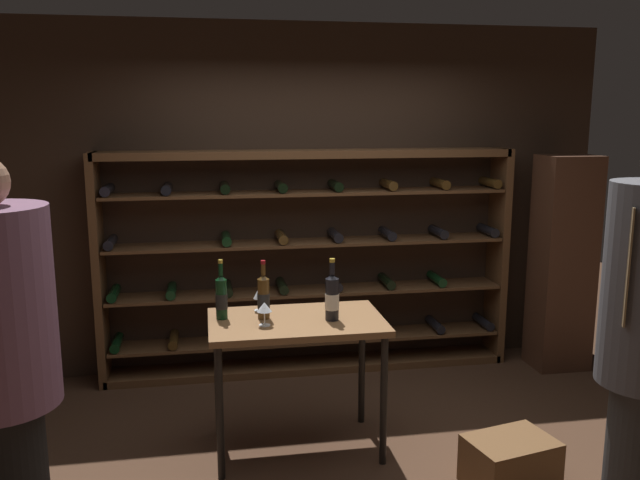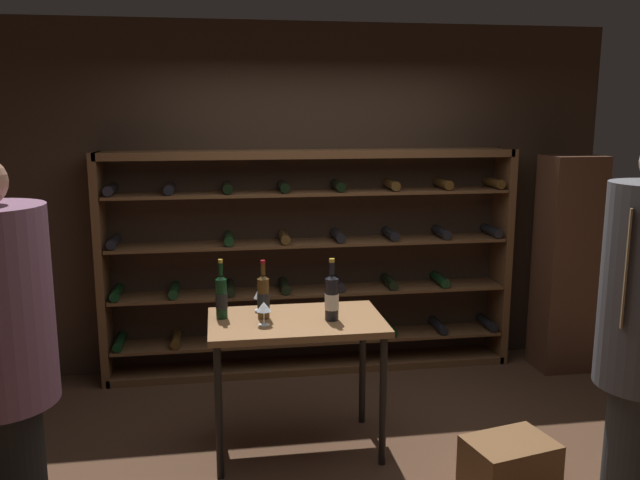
{
  "view_description": "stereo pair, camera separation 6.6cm",
  "coord_description": "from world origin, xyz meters",
  "views": [
    {
      "loc": [
        -0.84,
        -3.64,
        2.09
      ],
      "look_at": [
        -0.16,
        0.26,
        1.33
      ],
      "focal_mm": 36.94,
      "sensor_mm": 36.0,
      "label": 1
    },
    {
      "loc": [
        -0.78,
        -3.65,
        2.09
      ],
      "look_at": [
        -0.16,
        0.26,
        1.33
      ],
      "focal_mm": 36.94,
      "sensor_mm": 36.0,
      "label": 2
    }
  ],
  "objects": [
    {
      "name": "wine_rack",
      "position": [
        -0.04,
        1.47,
        0.9
      ],
      "size": [
        3.31,
        0.32,
        1.81
      ],
      "color": "brown",
      "rests_on": "ground"
    },
    {
      "name": "ground_plane",
      "position": [
        0.0,
        0.0,
        0.0
      ],
      "size": [
        9.36,
        9.36,
        0.0
      ],
      "primitive_type": "plane",
      "color": "#472D1E"
    },
    {
      "name": "wine_crate",
      "position": [
        0.82,
        -0.45,
        0.14
      ],
      "size": [
        0.54,
        0.44,
        0.28
      ],
      "primitive_type": "cube",
      "rotation": [
        0.0,
        0.0,
        0.22
      ],
      "color": "brown",
      "rests_on": "ground"
    },
    {
      "name": "tasting_table",
      "position": [
        -0.32,
        0.19,
        0.75
      ],
      "size": [
        1.07,
        0.66,
        0.85
      ],
      "color": "brown",
      "rests_on": "ground"
    },
    {
      "name": "back_wall",
      "position": [
        0.0,
        1.68,
        1.4
      ],
      "size": [
        4.9,
        0.1,
        2.8
      ],
      "primitive_type": "cube",
      "color": "#332319",
      "rests_on": "ground"
    },
    {
      "name": "display_cabinet",
      "position": [
        2.03,
        1.19,
        0.88
      ],
      "size": [
        0.44,
        0.36,
        1.76
      ],
      "primitive_type": "cube",
      "color": "#4C2D1E",
      "rests_on": "ground"
    },
    {
      "name": "wine_bottle_black_capsule",
      "position": [
        -0.11,
        0.13,
        1.0
      ],
      "size": [
        0.09,
        0.09,
        0.38
      ],
      "color": "black",
      "rests_on": "tasting_table"
    },
    {
      "name": "wine_bottle_amber_reserve",
      "position": [
        -0.51,
        0.24,
        0.99
      ],
      "size": [
        0.08,
        0.08,
        0.36
      ],
      "color": "#4C3314",
      "rests_on": "tasting_table"
    },
    {
      "name": "wine_bottle_gold_foil",
      "position": [
        -0.77,
        0.27,
        0.99
      ],
      "size": [
        0.07,
        0.07,
        0.37
      ],
      "color": "black",
      "rests_on": "tasting_table"
    },
    {
      "name": "wine_glass_stemmed_center",
      "position": [
        -0.52,
        0.09,
        0.96
      ],
      "size": [
        0.09,
        0.09,
        0.14
      ],
      "color": "silver",
      "rests_on": "tasting_table"
    },
    {
      "name": "wine_glass_stemmed_right",
      "position": [
        -0.53,
        0.4,
        0.96
      ],
      "size": [
        0.08,
        0.08,
        0.15
      ],
      "color": "silver",
      "rests_on": "tasting_table"
    }
  ]
}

